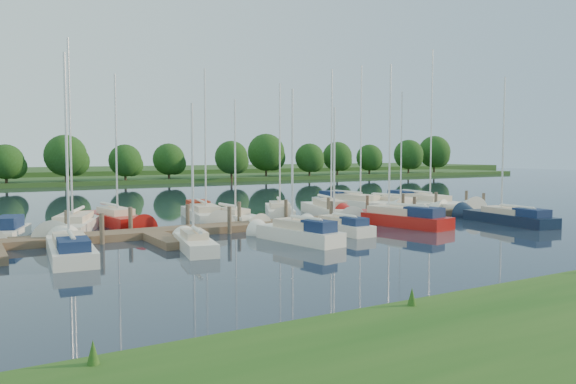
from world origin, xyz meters
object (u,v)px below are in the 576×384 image
dock (278,225)px  motorboat (8,233)px  sailboat_s_2 (297,236)px  sailboat_n_5 (234,219)px

dock → motorboat: (-14.85, 3.85, 0.13)m
sailboat_s_2 → motorboat: bearing=135.7°
sailboat_n_5 → motorboat: bearing=-2.8°
motorboat → sailboat_n_5: (13.72, 0.25, -0.06)m
dock → motorboat: size_ratio=8.03×
sailboat_s_2 → sailboat_n_5: bearing=76.2°
dock → sailboat_s_2: (-1.74, -5.10, 0.14)m
sailboat_n_5 → sailboat_s_2: 9.22m
dock → sailboat_s_2: size_ratio=4.71×
dock → sailboat_n_5: (-1.12, 4.09, 0.07)m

